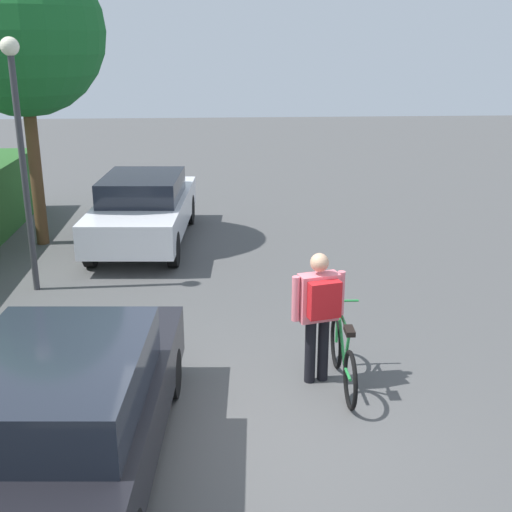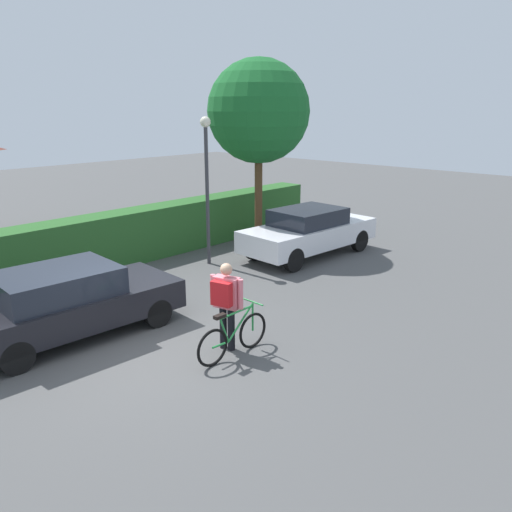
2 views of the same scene
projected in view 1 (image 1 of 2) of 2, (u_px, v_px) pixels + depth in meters
ground_plane at (234, 437)px, 6.71m from camera, size 60.00×60.00×0.00m
parked_car_near at (65, 408)px, 5.92m from camera, size 4.07×1.98×1.35m
parked_car_far at (144, 208)px, 12.97m from camera, size 4.42×1.97×1.39m
bicycle at (343, 357)px, 7.61m from camera, size 1.62×0.50×0.90m
person_rider at (319, 307)px, 7.50m from camera, size 0.43×0.64×1.61m
street_lamp at (19, 131)px, 9.91m from camera, size 0.28×0.28×3.96m
tree_kerbside at (21, 32)px, 11.90m from camera, size 3.09×3.09×5.61m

